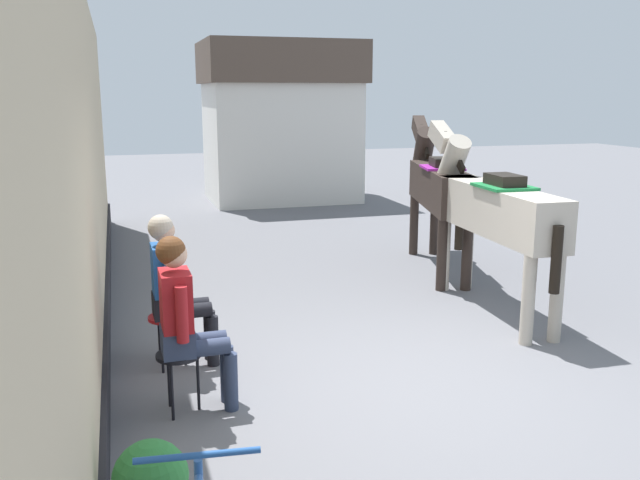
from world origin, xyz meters
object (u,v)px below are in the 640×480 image
Objects in this scene: saddled_horse_near at (492,209)px; seated_visitor_near at (185,315)px; seated_visitor_far at (173,283)px; saddled_horse_far at (438,186)px.

seated_visitor_near is at bearing -155.69° from saddled_horse_near.
seated_visitor_near and seated_visitor_far have the same top height.
seated_visitor_near is at bearing -89.28° from seated_visitor_far.
seated_visitor_near is 1.00× the size of seated_visitor_far.
saddled_horse_far is (0.26, 1.86, 0.00)m from saddled_horse_near.
seated_visitor_near is 3.88m from saddled_horse_near.
seated_visitor_far is at bearing -169.36° from saddled_horse_near.
seated_visitor_far is 4.56m from saddled_horse_far.
saddled_horse_near is at bearing 10.64° from seated_visitor_far.
saddled_horse_near is 1.88m from saddled_horse_far.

